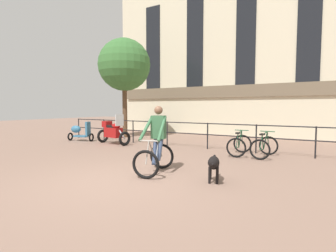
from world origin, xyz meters
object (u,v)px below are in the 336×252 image
at_px(cyclist_with_bike, 156,143).
at_px(parked_motorcycle, 113,132).
at_px(dog, 214,164).
at_px(parked_bicycle_near_lamp, 239,145).
at_px(parked_scooter, 80,132).
at_px(parked_bicycle_mid_left, 264,147).

relative_size(cyclist_with_bike, parked_motorcycle, 0.96).
bearing_deg(dog, parked_bicycle_near_lamp, 78.66).
height_order(cyclist_with_bike, dog, cyclist_with_bike).
distance_m(parked_bicycle_near_lamp, parked_scooter, 7.85).
xyz_separation_m(cyclist_with_bike, parked_bicycle_near_lamp, (1.16, 3.49, -0.41)).
xyz_separation_m(parked_bicycle_near_lamp, parked_scooter, (-7.84, -0.22, 0.10)).
height_order(dog, parked_bicycle_near_lamp, parked_bicycle_near_lamp).
bearing_deg(cyclist_with_bike, parked_bicycle_near_lamp, 59.05).
height_order(dog, parked_motorcycle, parked_motorcycle).
height_order(cyclist_with_bike, parked_bicycle_near_lamp, cyclist_with_bike).
bearing_deg(parked_scooter, parked_bicycle_mid_left, -103.05).
bearing_deg(parked_motorcycle, parked_bicycle_mid_left, -78.36).
height_order(parked_motorcycle, parked_scooter, parked_motorcycle).
xyz_separation_m(dog, parked_motorcycle, (-6.12, 3.44, 0.13)).
xyz_separation_m(cyclist_with_bike, parked_motorcycle, (-4.50, 3.28, -0.20)).
bearing_deg(dog, cyclist_with_bike, 156.10).
distance_m(parked_motorcycle, parked_bicycle_near_lamp, 5.67).
relative_size(dog, parked_motorcycle, 0.52).
height_order(dog, parked_scooter, parked_scooter).
bearing_deg(parked_scooter, parked_bicycle_near_lamp, -102.90).
bearing_deg(parked_bicycle_near_lamp, dog, 92.96).
bearing_deg(parked_bicycle_mid_left, dog, 88.35).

